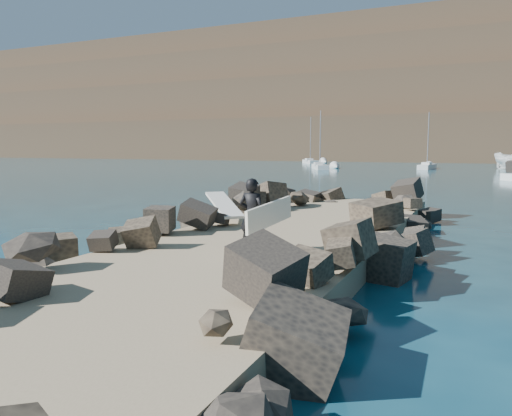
% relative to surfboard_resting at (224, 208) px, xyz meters
% --- Properties ---
extents(ground, '(800.00, 800.00, 0.00)m').
position_rel_surfboard_resting_xyz_m(ground, '(2.52, -1.96, -1.04)').
color(ground, '#0F384C').
rests_on(ground, ground).
extents(jetty, '(6.00, 26.00, 0.60)m').
position_rel_surfboard_resting_xyz_m(jetty, '(2.52, -3.96, -0.74)').
color(jetty, '#8C7759').
rests_on(jetty, ground).
extents(riprap_left, '(2.60, 22.00, 1.00)m').
position_rel_surfboard_resting_xyz_m(riprap_left, '(-0.38, -3.46, -0.54)').
color(riprap_left, black).
rests_on(riprap_left, ground).
extents(riprap_right, '(2.60, 22.00, 1.00)m').
position_rel_surfboard_resting_xyz_m(riprap_right, '(5.42, -3.46, -0.54)').
color(riprap_right, black).
rests_on(riprap_right, ground).
extents(headland, '(360.00, 140.00, 32.00)m').
position_rel_surfboard_resting_xyz_m(headland, '(12.52, 158.04, 14.96)').
color(headland, '#2D4919').
rests_on(headland, ground).
extents(surfboard_resting, '(2.28, 2.37, 0.09)m').
position_rel_surfboard_resting_xyz_m(surfboard_resting, '(0.00, 0.00, 0.00)').
color(surfboard_resting, white).
rests_on(surfboard_resting, riprap_left).
extents(surfer_with_board, '(0.90, 2.17, 1.75)m').
position_rel_surfboard_resting_xyz_m(surfer_with_board, '(3.00, -4.10, 0.44)').
color(surfer_with_board, black).
rests_on(surfer_with_board, jetty).
extents(sailboat_b, '(2.01, 6.74, 8.05)m').
position_rel_surfboard_resting_xyz_m(sailboat_b, '(0.71, 59.22, -0.70)').
color(sailboat_b, silver).
rests_on(sailboat_b, ground).
extents(sailboat_e, '(5.06, 7.14, 8.80)m').
position_rel_surfboard_resting_xyz_m(sailboat_e, '(-21.68, 75.00, -0.70)').
color(sailboat_e, silver).
rests_on(sailboat_e, ground).
extents(sailboat_a, '(4.25, 6.78, 8.22)m').
position_rel_surfboard_resting_xyz_m(sailboat_a, '(-12.91, 52.62, -0.70)').
color(sailboat_a, silver).
rests_on(sailboat_a, ground).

